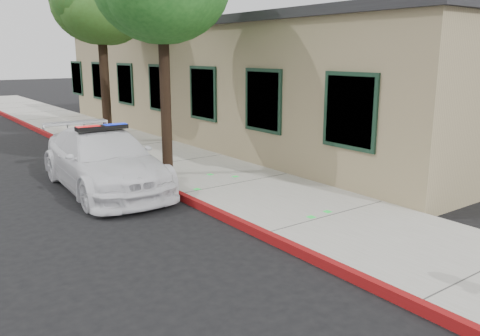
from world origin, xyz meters
TOP-DOWN VIEW (x-y plane):
  - ground at (0.00, 0.00)m, footprint 120.00×120.00m
  - sidewalk at (1.60, 3.00)m, footprint 3.20×60.00m
  - red_curb at (0.06, 3.00)m, footprint 0.14×60.00m
  - clapboard_building at (6.69, 9.00)m, footprint 7.30×20.89m
  - police_car at (-0.96, 4.85)m, footprint 2.26×5.03m
  - street_tree_far at (1.31, 10.28)m, footprint 3.23×3.24m

SIDE VIEW (x-z plane):
  - ground at x=0.00m, z-range 0.00..0.00m
  - sidewalk at x=1.60m, z-range 0.00..0.15m
  - red_curb at x=0.06m, z-range 0.00..0.16m
  - police_car at x=-0.96m, z-range -0.06..1.49m
  - clapboard_building at x=6.69m, z-range 0.01..4.25m
  - street_tree_far at x=1.31m, z-range 1.65..7.63m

